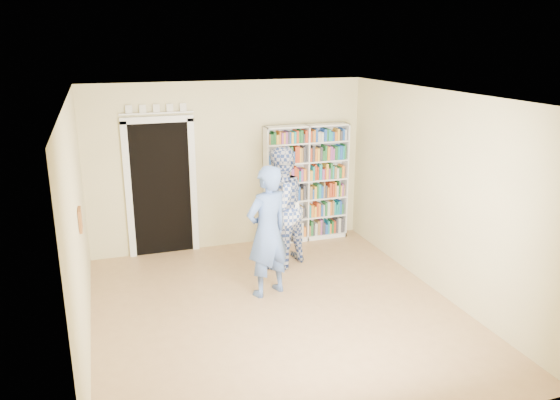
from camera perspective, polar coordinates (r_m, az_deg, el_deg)
name	(u,v)px	position (r m, az deg, el deg)	size (l,w,h in m)	color
floor	(278,311)	(7.05, -0.26, -11.56)	(5.00, 5.00, 0.00)	#A67B50
ceiling	(277,96)	(6.26, -0.29, 10.83)	(5.00, 5.00, 0.00)	white
wall_back	(229,166)	(8.86, -5.34, 3.59)	(4.50, 4.50, 0.00)	beige
wall_left	(78,230)	(6.24, -20.33, -2.95)	(5.00, 5.00, 0.00)	beige
wall_right	(439,194)	(7.51, 16.26, 0.64)	(5.00, 5.00, 0.00)	beige
bookshelf	(306,183)	(9.16, 2.74, 1.80)	(1.44, 0.27, 1.97)	white
doorway	(161,182)	(8.70, -12.34, 1.88)	(1.10, 0.08, 2.43)	black
wall_art	(80,220)	(6.42, -20.16, -1.94)	(0.03, 0.25, 0.25)	brown
man_blue	(267,231)	(7.17, -1.32, -3.31)	(0.65, 0.43, 1.78)	#4F6EB1
man_plaid	(279,208)	(8.07, -0.07, -0.82)	(0.89, 0.69, 1.83)	#2D448B
paper_sheet	(293,211)	(7.94, 1.37, -1.21)	(0.19, 0.01, 0.27)	white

